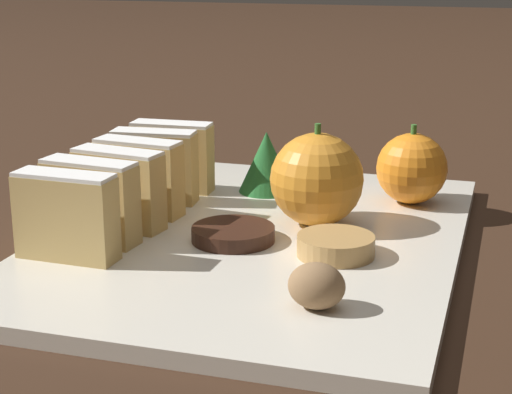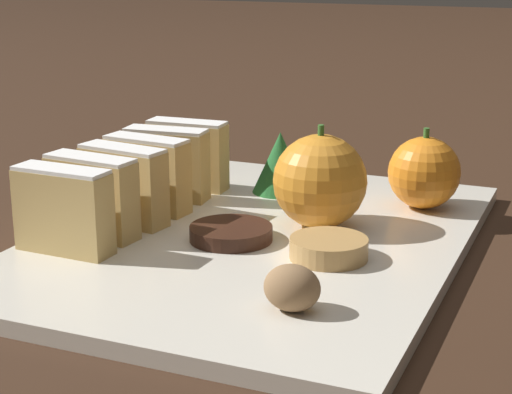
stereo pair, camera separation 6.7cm
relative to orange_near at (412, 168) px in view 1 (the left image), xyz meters
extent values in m
plane|color=#382316|center=(-0.11, -0.12, -0.04)|extent=(6.00, 6.00, 0.00)
cube|color=silver|center=(-0.11, -0.12, -0.04)|extent=(0.31, 0.42, 0.01)
cube|color=tan|center=(-0.22, -0.22, 0.00)|extent=(0.08, 0.03, 0.06)
cube|color=white|center=(-0.22, -0.22, 0.03)|extent=(0.07, 0.03, 0.00)
cube|color=tan|center=(-0.22, -0.18, 0.00)|extent=(0.08, 0.03, 0.06)
cube|color=white|center=(-0.22, -0.18, 0.03)|extent=(0.07, 0.03, 0.00)
cube|color=tan|center=(-0.22, -0.14, 0.00)|extent=(0.08, 0.03, 0.06)
cube|color=white|center=(-0.22, -0.14, 0.03)|extent=(0.08, 0.03, 0.00)
cube|color=tan|center=(-0.22, -0.10, 0.00)|extent=(0.08, 0.03, 0.06)
cube|color=white|center=(-0.22, -0.10, 0.03)|extent=(0.07, 0.03, 0.00)
cube|color=tan|center=(-0.22, -0.06, 0.00)|extent=(0.08, 0.03, 0.06)
cube|color=white|center=(-0.22, -0.06, 0.03)|extent=(0.07, 0.03, 0.00)
cube|color=tan|center=(-0.22, -0.02, 0.00)|extent=(0.08, 0.03, 0.06)
cube|color=white|center=(-0.22, -0.02, 0.03)|extent=(0.07, 0.03, 0.00)
sphere|color=orange|center=(0.00, 0.00, 0.00)|extent=(0.06, 0.06, 0.06)
cylinder|color=#38702D|center=(0.00, 0.00, 0.03)|extent=(0.01, 0.01, 0.01)
sphere|color=orange|center=(-0.07, -0.09, 0.01)|extent=(0.08, 0.08, 0.08)
cylinder|color=#38702D|center=(-0.07, -0.09, 0.05)|extent=(0.01, 0.01, 0.01)
ellipsoid|color=#8E6B47|center=(-0.03, -0.25, -0.02)|extent=(0.04, 0.03, 0.03)
cylinder|color=#381E14|center=(-0.12, -0.14, -0.03)|extent=(0.06, 0.06, 0.01)
cylinder|color=tan|center=(-0.04, -0.15, -0.02)|extent=(0.06, 0.06, 0.02)
cone|color=#23662D|center=(-0.13, 0.00, 0.00)|extent=(0.05, 0.05, 0.06)
camera|label=1|loc=(0.08, -0.73, 0.19)|focal=60.00mm
camera|label=2|loc=(0.14, -0.71, 0.19)|focal=60.00mm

